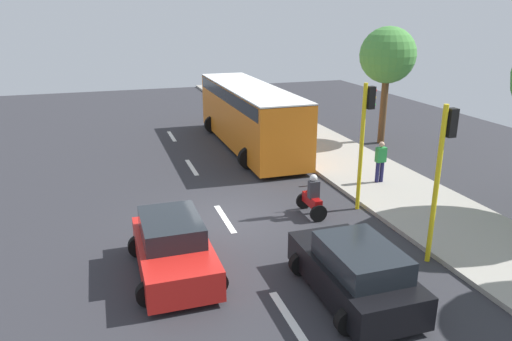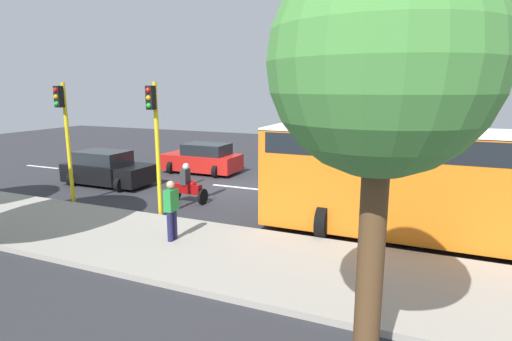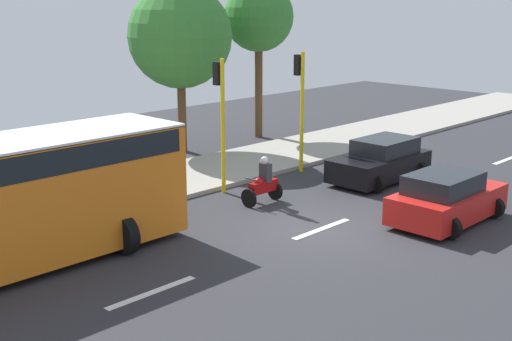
{
  "view_description": "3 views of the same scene",
  "coord_description": "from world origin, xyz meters",
  "px_view_note": "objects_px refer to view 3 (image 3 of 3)",
  "views": [
    {
      "loc": [
        -3.69,
        -14.77,
        6.78
      ],
      "look_at": [
        1.51,
        1.19,
        1.21
      ],
      "focal_mm": 33.96,
      "sensor_mm": 36.0,
      "label": 1
    },
    {
      "loc": [
        15.85,
        7.74,
        4.32
      ],
      "look_at": [
        2.88,
        2.15,
        1.47
      ],
      "focal_mm": 28.87,
      "sensor_mm": 36.0,
      "label": 2
    },
    {
      "loc": [
        -11.43,
        14.32,
        6.4
      ],
      "look_at": [
        1.23,
        1.42,
        1.77
      ],
      "focal_mm": 47.42,
      "sensor_mm": 36.0,
      "label": 3
    }
  ],
  "objects_px": {
    "pedestrian_near_signal": "(140,161)",
    "car_black": "(381,161)",
    "car_red": "(446,199)",
    "street_tree_center": "(259,18)",
    "traffic_light_corner": "(300,94)",
    "street_tree_north": "(180,36)",
    "traffic_light_midblock": "(221,106)",
    "motorcycle": "(263,184)"
  },
  "relations": [
    {
      "from": "pedestrian_near_signal",
      "to": "car_black",
      "type": "bearing_deg",
      "value": -125.76
    },
    {
      "from": "car_red",
      "to": "street_tree_center",
      "type": "height_order",
      "value": "street_tree_center"
    },
    {
      "from": "car_red",
      "to": "car_black",
      "type": "bearing_deg",
      "value": -32.44
    },
    {
      "from": "car_black",
      "to": "car_red",
      "type": "height_order",
      "value": "same"
    },
    {
      "from": "car_red",
      "to": "street_tree_center",
      "type": "distance_m",
      "value": 14.49
    },
    {
      "from": "traffic_light_corner",
      "to": "street_tree_north",
      "type": "xyz_separation_m",
      "value": [
        5.81,
        0.91,
        1.92
      ]
    },
    {
      "from": "street_tree_north",
      "to": "car_black",
      "type": "bearing_deg",
      "value": -167.96
    },
    {
      "from": "car_red",
      "to": "street_tree_north",
      "type": "xyz_separation_m",
      "value": [
        12.85,
        -0.68,
        4.14
      ]
    },
    {
      "from": "pedestrian_near_signal",
      "to": "street_tree_center",
      "type": "relative_size",
      "value": 0.24
    },
    {
      "from": "traffic_light_midblock",
      "to": "pedestrian_near_signal",
      "type": "bearing_deg",
      "value": 44.33
    },
    {
      "from": "motorcycle",
      "to": "traffic_light_corner",
      "type": "bearing_deg",
      "value": -64.36
    },
    {
      "from": "traffic_light_corner",
      "to": "traffic_light_midblock",
      "type": "bearing_deg",
      "value": 90.0
    },
    {
      "from": "street_tree_north",
      "to": "street_tree_center",
      "type": "bearing_deg",
      "value": -92.36
    },
    {
      "from": "car_black",
      "to": "traffic_light_corner",
      "type": "relative_size",
      "value": 0.89
    },
    {
      "from": "traffic_light_corner",
      "to": "pedestrian_near_signal",
      "type": "bearing_deg",
      "value": 71.72
    },
    {
      "from": "traffic_light_corner",
      "to": "street_tree_center",
      "type": "xyz_separation_m",
      "value": [
        5.62,
        -3.56,
        2.58
      ]
    },
    {
      "from": "pedestrian_near_signal",
      "to": "car_red",
      "type": "bearing_deg",
      "value": -154.31
    },
    {
      "from": "pedestrian_near_signal",
      "to": "traffic_light_corner",
      "type": "distance_m",
      "value": 6.51
    },
    {
      "from": "car_black",
      "to": "pedestrian_near_signal",
      "type": "height_order",
      "value": "pedestrian_near_signal"
    },
    {
      "from": "traffic_light_midblock",
      "to": "street_tree_north",
      "type": "distance_m",
      "value": 6.86
    },
    {
      "from": "motorcycle",
      "to": "pedestrian_near_signal",
      "type": "xyz_separation_m",
      "value": [
        3.86,
        1.94,
        0.42
      ]
    },
    {
      "from": "car_black",
      "to": "street_tree_center",
      "type": "xyz_separation_m",
      "value": [
        8.63,
        -2.59,
        4.8
      ]
    },
    {
      "from": "pedestrian_near_signal",
      "to": "street_tree_north",
      "type": "relative_size",
      "value": 0.24
    },
    {
      "from": "car_black",
      "to": "street_tree_north",
      "type": "bearing_deg",
      "value": 12.04
    },
    {
      "from": "car_black",
      "to": "street_tree_north",
      "type": "xyz_separation_m",
      "value": [
        8.81,
        1.88,
        4.14
      ]
    },
    {
      "from": "traffic_light_midblock",
      "to": "car_red",
      "type": "bearing_deg",
      "value": -161.05
    },
    {
      "from": "pedestrian_near_signal",
      "to": "street_tree_north",
      "type": "xyz_separation_m",
      "value": [
        3.85,
        -5.01,
        3.79
      ]
    },
    {
      "from": "traffic_light_corner",
      "to": "street_tree_center",
      "type": "relative_size",
      "value": 0.63
    },
    {
      "from": "car_black",
      "to": "car_red",
      "type": "distance_m",
      "value": 4.78
    },
    {
      "from": "motorcycle",
      "to": "traffic_light_midblock",
      "type": "bearing_deg",
      "value": 0.99
    },
    {
      "from": "car_black",
      "to": "traffic_light_midblock",
      "type": "distance_m",
      "value": 6.23
    },
    {
      "from": "traffic_light_midblock",
      "to": "car_black",
      "type": "bearing_deg",
      "value": -121.13
    },
    {
      "from": "car_black",
      "to": "pedestrian_near_signal",
      "type": "bearing_deg",
      "value": 54.24
    },
    {
      "from": "car_black",
      "to": "traffic_light_midblock",
      "type": "bearing_deg",
      "value": 58.87
    },
    {
      "from": "pedestrian_near_signal",
      "to": "traffic_light_midblock",
      "type": "bearing_deg",
      "value": -135.67
    },
    {
      "from": "car_red",
      "to": "motorcycle",
      "type": "distance_m",
      "value": 5.66
    },
    {
      "from": "pedestrian_near_signal",
      "to": "motorcycle",
      "type": "bearing_deg",
      "value": -153.3
    },
    {
      "from": "pedestrian_near_signal",
      "to": "traffic_light_corner",
      "type": "relative_size",
      "value": 0.38
    },
    {
      "from": "car_black",
      "to": "traffic_light_corner",
      "type": "distance_m",
      "value": 3.86
    },
    {
      "from": "street_tree_center",
      "to": "car_black",
      "type": "bearing_deg",
      "value": 163.29
    },
    {
      "from": "car_red",
      "to": "traffic_light_midblock",
      "type": "height_order",
      "value": "traffic_light_midblock"
    },
    {
      "from": "traffic_light_midblock",
      "to": "street_tree_center",
      "type": "bearing_deg",
      "value": -53.4
    }
  ]
}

